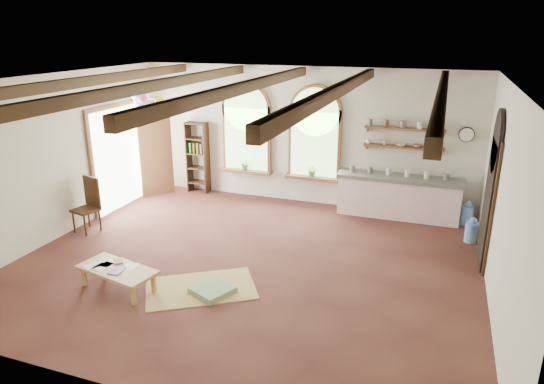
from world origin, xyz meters
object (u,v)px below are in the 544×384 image
at_px(coffee_table, 117,271).
at_px(side_chair, 87,216).
at_px(balloon_cluster, 146,105).
at_px(kitchen_counter, 398,196).

distance_m(coffee_table, side_chair, 2.73).
xyz_separation_m(coffee_table, balloon_cluster, (-1.82, 3.88, 2.00)).
xyz_separation_m(kitchen_counter, balloon_cluster, (-5.71, -0.90, 1.86)).
xyz_separation_m(kitchen_counter, coffee_table, (-3.89, -4.78, -0.15)).
bearing_deg(coffee_table, side_chair, 138.80).
bearing_deg(side_chair, kitchen_counter, 26.58).
relative_size(coffee_table, side_chair, 1.24).
relative_size(kitchen_counter, side_chair, 2.37).
height_order(kitchen_counter, coffee_table, kitchen_counter).
height_order(kitchen_counter, balloon_cluster, balloon_cluster).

